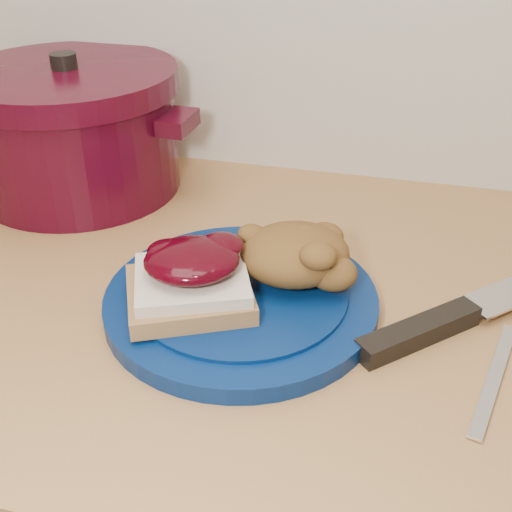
% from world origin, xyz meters
% --- Properties ---
extents(plate, '(0.34, 0.34, 0.02)m').
position_xyz_m(plate, '(0.02, 1.46, 0.91)').
color(plate, '#051D4D').
rests_on(plate, wood_countertop).
extents(sandwich, '(0.14, 0.14, 0.06)m').
position_xyz_m(sandwich, '(-0.02, 1.43, 0.95)').
color(sandwich, olive).
rests_on(sandwich, plate).
extents(stuffing_mound, '(0.13, 0.12, 0.05)m').
position_xyz_m(stuffing_mound, '(0.07, 1.50, 0.95)').
color(stuffing_mound, brown).
rests_on(stuffing_mound, plate).
extents(chef_knife, '(0.27, 0.27, 0.02)m').
position_xyz_m(chef_knife, '(0.23, 1.49, 0.91)').
color(chef_knife, black).
rests_on(chef_knife, wood_countertop).
extents(butter_knife, '(0.05, 0.15, 0.00)m').
position_xyz_m(butter_knife, '(0.26, 1.42, 0.90)').
color(butter_knife, silver).
rests_on(butter_knife, wood_countertop).
extents(dutch_oven, '(0.33, 0.29, 0.18)m').
position_xyz_m(dutch_oven, '(-0.26, 1.67, 0.98)').
color(dutch_oven, '#380513').
rests_on(dutch_oven, wood_countertop).
extents(pepper_grinder, '(0.06, 0.06, 0.13)m').
position_xyz_m(pepper_grinder, '(-0.34, 1.70, 0.97)').
color(pepper_grinder, black).
rests_on(pepper_grinder, wood_countertop).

